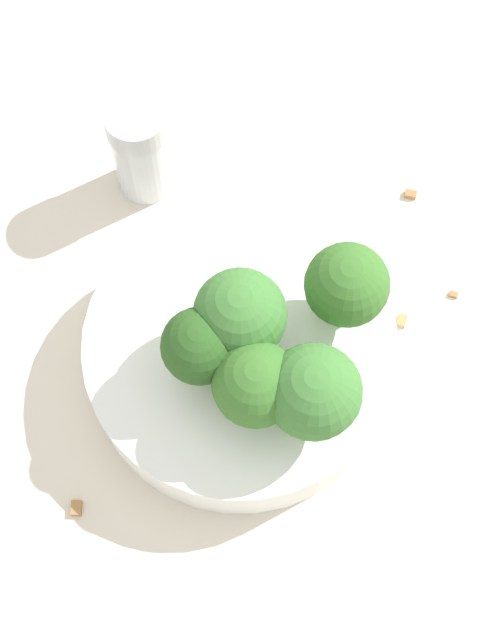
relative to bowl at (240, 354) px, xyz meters
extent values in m
plane|color=beige|center=(0.00, 0.00, -0.02)|extent=(3.00, 3.00, 0.00)
cylinder|color=white|center=(0.00, 0.00, 0.00)|extent=(0.18, 0.18, 0.04)
cylinder|color=#84AD66|center=(0.00, 0.00, 0.04)|extent=(0.01, 0.01, 0.03)
sphere|color=#3D7533|center=(0.00, 0.00, 0.06)|extent=(0.05, 0.05, 0.05)
cylinder|color=#84AD66|center=(-0.03, -0.02, 0.03)|extent=(0.02, 0.02, 0.03)
sphere|color=#386B28|center=(-0.03, -0.02, 0.06)|extent=(0.04, 0.04, 0.04)
cylinder|color=#7A9E5B|center=(-0.02, 0.01, 0.03)|extent=(0.02, 0.02, 0.03)
sphere|color=#28511E|center=(-0.02, 0.01, 0.06)|extent=(0.04, 0.04, 0.04)
cylinder|color=#8EB770|center=(-0.02, -0.05, 0.04)|extent=(0.02, 0.02, 0.03)
sphere|color=#3D7533|center=(-0.02, -0.05, 0.06)|extent=(0.05, 0.05, 0.05)
cylinder|color=#7A9E5B|center=(0.04, -0.04, 0.03)|extent=(0.02, 0.02, 0.03)
sphere|color=#386B28|center=(0.04, -0.04, 0.06)|extent=(0.05, 0.05, 0.05)
cylinder|color=silver|center=(0.08, 0.11, 0.01)|extent=(0.04, 0.04, 0.06)
cylinder|color=#B7B7BC|center=(0.08, 0.11, 0.04)|extent=(0.04, 0.04, 0.02)
cube|color=olive|center=(0.10, -0.09, -0.02)|extent=(0.00, 0.01, 0.01)
cube|color=#AD7F4C|center=(0.07, -0.07, -0.02)|extent=(0.01, 0.01, 0.01)
cube|color=olive|center=(0.15, -0.04, -0.02)|extent=(0.01, 0.01, 0.01)
cube|color=olive|center=(-0.12, 0.04, -0.02)|extent=(0.01, 0.01, 0.01)
camera|label=1|loc=(-0.15, -0.08, 0.48)|focal=50.00mm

